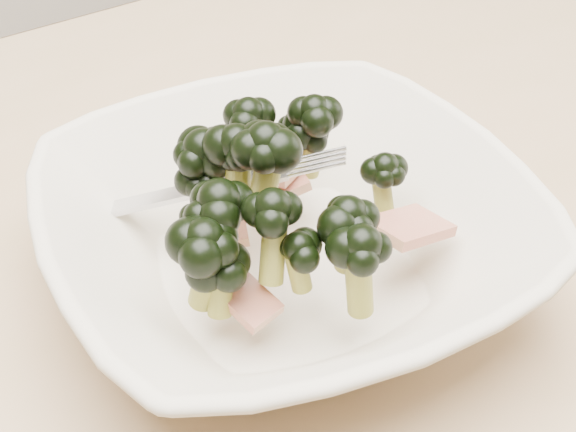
% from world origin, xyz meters
% --- Properties ---
extents(dining_table, '(1.20, 0.80, 0.75)m').
position_xyz_m(dining_table, '(0.00, 0.00, 0.65)').
color(dining_table, tan).
rests_on(dining_table, ground).
extents(broccoli_dish, '(0.34, 0.34, 0.12)m').
position_xyz_m(broccoli_dish, '(0.02, -0.04, 0.79)').
color(broccoli_dish, beige).
rests_on(broccoli_dish, dining_table).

